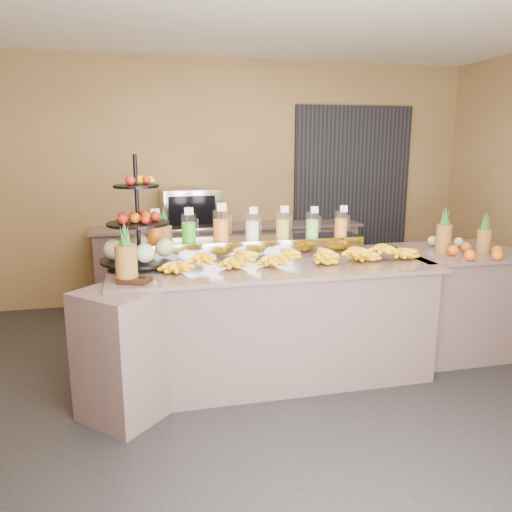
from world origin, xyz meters
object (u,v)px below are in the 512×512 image
object	(u,v)px
oven_warmer	(190,208)
banana_heap	(298,254)
fruit_stand	(144,238)
condiment_caddy	(135,280)
right_fruit_pile	(469,246)
pitcher_tray	(252,247)

from	to	relation	value
oven_warmer	banana_heap	bearing A→B (deg)	-77.36
fruit_stand	condiment_caddy	bearing A→B (deg)	-106.57
fruit_stand	banana_heap	bearing A→B (deg)	-18.34
fruit_stand	condiment_caddy	distance (m)	0.53
banana_heap	fruit_stand	distance (m)	1.19
oven_warmer	right_fruit_pile	bearing A→B (deg)	-48.06
pitcher_tray	banana_heap	xyz separation A→B (m)	(0.29, -0.36, 0.01)
fruit_stand	oven_warmer	world-z (taller)	fruit_stand
condiment_caddy	right_fruit_pile	bearing A→B (deg)	5.52
banana_heap	oven_warmer	distance (m)	2.13
banana_heap	right_fruit_pile	size ratio (longest dim) A/B	4.62
oven_warmer	condiment_caddy	bearing A→B (deg)	-109.40
fruit_stand	right_fruit_pile	distance (m)	2.67
condiment_caddy	right_fruit_pile	distance (m)	2.75
pitcher_tray	fruit_stand	size ratio (longest dim) A/B	2.21
condiment_caddy	oven_warmer	size ratio (longest dim) A/B	0.31
pitcher_tray	right_fruit_pile	bearing A→B (deg)	-11.18
pitcher_tray	fruit_stand	world-z (taller)	fruit_stand
banana_heap	oven_warmer	world-z (taller)	oven_warmer
pitcher_tray	right_fruit_pile	world-z (taller)	right_fruit_pile
condiment_caddy	banana_heap	bearing A→B (deg)	11.83
right_fruit_pile	oven_warmer	xyz separation A→B (m)	(-2.13, 2.02, 0.14)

